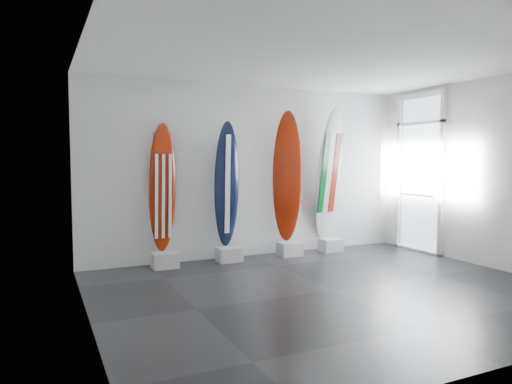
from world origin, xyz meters
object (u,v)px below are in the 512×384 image
surfboard_usa (162,188)px  surfboard_navy (227,184)px  surfboard_italy (328,174)px  surfboard_swiss (287,177)px

surfboard_usa → surfboard_navy: size_ratio=0.97×
surfboard_usa → surfboard_italy: bearing=-10.6°
surfboard_swiss → surfboard_italy: surfboard_italy is taller
surfboard_usa → surfboard_swiss: surfboard_swiss is taller
surfboard_navy → surfboard_swiss: 1.16m
surfboard_usa → surfboard_swiss: (2.25, 0.00, 0.14)m
surfboard_swiss → surfboard_italy: 0.87m
surfboard_usa → surfboard_swiss: bearing=-10.6°
surfboard_usa → surfboard_italy: size_ratio=0.84×
surfboard_usa → surfboard_italy: (3.12, 0.00, 0.19)m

